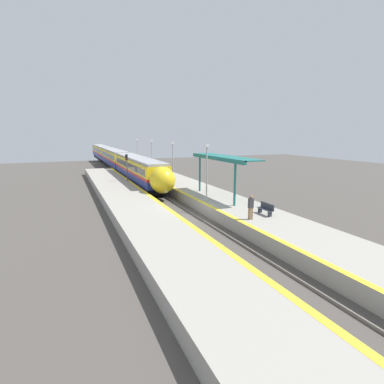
# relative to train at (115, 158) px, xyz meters

# --- Properties ---
(ground_plane) EXTENTS (120.00, 120.00, 0.00)m
(ground_plane) POSITION_rel_train_xyz_m (0.00, -38.54, -2.18)
(ground_plane) COLOR #4C4742
(rail_left) EXTENTS (0.08, 90.00, 0.15)m
(rail_left) POSITION_rel_train_xyz_m (-0.72, -38.54, -2.10)
(rail_left) COLOR slate
(rail_left) RESTS_ON ground_plane
(rail_right) EXTENTS (0.08, 90.00, 0.15)m
(rail_right) POSITION_rel_train_xyz_m (0.72, -38.54, -2.10)
(rail_right) COLOR slate
(rail_right) RESTS_ON ground_plane
(train) EXTENTS (2.81, 65.68, 3.81)m
(train) POSITION_rel_train_xyz_m (0.00, 0.00, 0.00)
(train) COLOR black
(train) RESTS_ON ground_plane
(platform_right) EXTENTS (4.88, 64.00, 1.00)m
(platform_right) POSITION_rel_train_xyz_m (4.04, -38.54, -1.68)
(platform_right) COLOR #9E998E
(platform_right) RESTS_ON ground_plane
(platform_left) EXTENTS (4.57, 64.00, 1.00)m
(platform_left) POSITION_rel_train_xyz_m (-3.88, -38.54, -1.68)
(platform_left) COLOR #9E998E
(platform_left) RESTS_ON ground_plane
(platform_bench) EXTENTS (0.44, 1.60, 0.89)m
(platform_bench) POSITION_rel_train_xyz_m (4.45, -43.04, -0.72)
(platform_bench) COLOR #2D333D
(platform_bench) RESTS_ON platform_right
(person_waiting) EXTENTS (0.36, 0.23, 1.77)m
(person_waiting) POSITION_rel_train_xyz_m (2.65, -43.66, -0.26)
(person_waiting) COLOR #7F6647
(person_waiting) RESTS_ON platform_right
(railway_signal) EXTENTS (0.28, 0.28, 4.41)m
(railway_signal) POSITION_rel_train_xyz_m (-1.99, -22.52, 0.51)
(railway_signal) COLOR #59595E
(railway_signal) RESTS_ON ground_plane
(lamppost_near) EXTENTS (0.36, 0.20, 5.11)m
(lamppost_near) POSITION_rel_train_xyz_m (2.21, -37.35, 1.75)
(lamppost_near) COLOR #9E9EA3
(lamppost_near) RESTS_ON platform_right
(lamppost_mid) EXTENTS (0.36, 0.20, 5.11)m
(lamppost_mid) POSITION_rel_train_xyz_m (2.21, -28.35, 1.75)
(lamppost_mid) COLOR #9E9EA3
(lamppost_mid) RESTS_ON platform_right
(lamppost_far) EXTENTS (0.36, 0.20, 5.11)m
(lamppost_far) POSITION_rel_train_xyz_m (2.21, -19.36, 1.75)
(lamppost_far) COLOR #9E9EA3
(lamppost_far) RESTS_ON platform_right
(lamppost_farthest) EXTENTS (0.36, 0.20, 5.11)m
(lamppost_farthest) POSITION_rel_train_xyz_m (2.21, -10.36, 1.75)
(lamppost_farthest) COLOR #9E9EA3
(lamppost_farthest) RESTS_ON platform_right
(station_canopy) EXTENTS (2.02, 10.12, 3.95)m
(station_canopy) POSITION_rel_train_xyz_m (4.34, -36.02, 2.47)
(station_canopy) COLOR #1E6B66
(station_canopy) RESTS_ON platform_right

